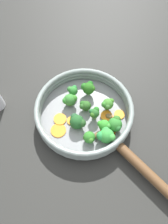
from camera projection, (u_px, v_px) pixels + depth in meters
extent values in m
plane|color=#262624|center=(84.00, 117.00, 0.69)|extent=(4.00, 4.00, 0.00)
cylinder|color=gray|center=(84.00, 115.00, 0.68)|extent=(0.28, 0.28, 0.02)
torus|color=gray|center=(84.00, 113.00, 0.67)|extent=(0.29, 0.29, 0.02)
torus|color=gray|center=(84.00, 111.00, 0.65)|extent=(0.29, 0.29, 0.02)
torus|color=gray|center=(84.00, 108.00, 0.64)|extent=(0.29, 0.29, 0.02)
cylinder|color=brown|center=(147.00, 173.00, 0.58)|extent=(0.12, 0.20, 0.03)
sphere|color=gray|center=(104.00, 151.00, 0.61)|extent=(0.01, 0.01, 0.01)
sphere|color=gray|center=(123.00, 134.00, 0.64)|extent=(0.01, 0.01, 0.01)
cylinder|color=#F68C3D|center=(110.00, 120.00, 0.66)|extent=(0.05, 0.05, 0.00)
cylinder|color=orange|center=(60.00, 119.00, 0.66)|extent=(0.05, 0.05, 0.00)
cylinder|color=orange|center=(58.00, 130.00, 0.65)|extent=(0.06, 0.06, 0.00)
cylinder|color=orange|center=(108.00, 130.00, 0.65)|extent=(0.06, 0.06, 0.00)
cylinder|color=orange|center=(71.00, 121.00, 0.66)|extent=(0.03, 0.03, 0.00)
cylinder|color=orange|center=(119.00, 114.00, 0.67)|extent=(0.05, 0.05, 0.00)
cylinder|color=orange|center=(106.00, 116.00, 0.67)|extent=(0.04, 0.04, 0.00)
cylinder|color=#5D9052|center=(70.00, 103.00, 0.69)|extent=(0.01, 0.01, 0.01)
sphere|color=#31722B|center=(70.00, 100.00, 0.67)|extent=(0.04, 0.04, 0.04)
sphere|color=#2C7B26|center=(66.00, 101.00, 0.67)|extent=(0.02, 0.02, 0.02)
sphere|color=#2F7122|center=(74.00, 98.00, 0.67)|extent=(0.02, 0.02, 0.02)
cylinder|color=#7AAD70|center=(86.00, 108.00, 0.68)|extent=(0.01, 0.01, 0.01)
sphere|color=#28551F|center=(86.00, 106.00, 0.66)|extent=(0.03, 0.03, 0.03)
sphere|color=#265722|center=(82.00, 105.00, 0.66)|extent=(0.01, 0.01, 0.01)
sphere|color=#295822|center=(82.00, 106.00, 0.66)|extent=(0.02, 0.02, 0.02)
sphere|color=#23571D|center=(83.00, 104.00, 0.66)|extent=(0.02, 0.02, 0.02)
cylinder|color=#699256|center=(107.00, 107.00, 0.68)|extent=(0.01, 0.01, 0.02)
sphere|color=#397829|center=(108.00, 104.00, 0.66)|extent=(0.03, 0.03, 0.03)
sphere|color=#377721|center=(111.00, 101.00, 0.66)|extent=(0.02, 0.02, 0.02)
sphere|color=#3A6F2F|center=(108.00, 107.00, 0.65)|extent=(0.02, 0.02, 0.02)
sphere|color=#327528|center=(104.00, 104.00, 0.65)|extent=(0.02, 0.02, 0.02)
cylinder|color=#769C5D|center=(104.00, 128.00, 0.64)|extent=(0.01, 0.01, 0.02)
sphere|color=#2F8828|center=(104.00, 125.00, 0.63)|extent=(0.03, 0.03, 0.03)
sphere|color=#2E8F23|center=(100.00, 124.00, 0.63)|extent=(0.02, 0.02, 0.02)
sphere|color=#367E30|center=(108.00, 126.00, 0.62)|extent=(0.02, 0.02, 0.02)
sphere|color=#328624|center=(108.00, 126.00, 0.62)|extent=(0.02, 0.02, 0.02)
cylinder|color=#6E9455|center=(106.00, 138.00, 0.63)|extent=(0.01, 0.01, 0.01)
sphere|color=#318936|center=(106.00, 136.00, 0.61)|extent=(0.04, 0.04, 0.04)
sphere|color=#2F8C39|center=(106.00, 130.00, 0.62)|extent=(0.02, 0.02, 0.02)
sphere|color=#28883F|center=(101.00, 136.00, 0.61)|extent=(0.03, 0.03, 0.03)
sphere|color=green|center=(112.00, 137.00, 0.60)|extent=(0.02, 0.02, 0.02)
cylinder|color=#7DB06E|center=(88.00, 92.00, 0.70)|extent=(0.01, 0.01, 0.02)
sphere|color=#225B18|center=(89.00, 88.00, 0.68)|extent=(0.04, 0.04, 0.04)
sphere|color=#195C1A|center=(90.00, 84.00, 0.68)|extent=(0.02, 0.02, 0.02)
sphere|color=#276317|center=(93.00, 89.00, 0.68)|extent=(0.02, 0.02, 0.02)
sphere|color=#23621E|center=(85.00, 87.00, 0.68)|extent=(0.02, 0.02, 0.02)
cylinder|color=#779851|center=(73.00, 94.00, 0.70)|extent=(0.01, 0.01, 0.01)
sphere|color=#28712A|center=(73.00, 91.00, 0.69)|extent=(0.03, 0.03, 0.03)
sphere|color=#317230|center=(70.00, 89.00, 0.69)|extent=(0.02, 0.02, 0.02)
sphere|color=#247431|center=(75.00, 88.00, 0.69)|extent=(0.02, 0.02, 0.02)
cylinder|color=#5F964E|center=(89.00, 139.00, 0.63)|extent=(0.01, 0.01, 0.01)
sphere|color=#2A7023|center=(89.00, 137.00, 0.62)|extent=(0.03, 0.03, 0.03)
sphere|color=#2C6628|center=(91.00, 140.00, 0.61)|extent=(0.02, 0.02, 0.02)
sphere|color=#347323|center=(91.00, 140.00, 0.60)|extent=(0.02, 0.02, 0.02)
cylinder|color=#5D9052|center=(114.00, 127.00, 0.65)|extent=(0.01, 0.01, 0.01)
sphere|color=#2B732A|center=(115.00, 125.00, 0.63)|extent=(0.04, 0.04, 0.04)
sphere|color=#27682B|center=(118.00, 128.00, 0.62)|extent=(0.02, 0.02, 0.02)
sphere|color=#32752B|center=(117.00, 119.00, 0.63)|extent=(0.03, 0.03, 0.03)
sphere|color=#306922|center=(117.00, 119.00, 0.63)|extent=(0.02, 0.02, 0.02)
cylinder|color=#648C44|center=(94.00, 116.00, 0.66)|extent=(0.01, 0.01, 0.02)
sphere|color=#255923|center=(95.00, 113.00, 0.64)|extent=(0.03, 0.03, 0.03)
sphere|color=#225F2D|center=(91.00, 112.00, 0.64)|extent=(0.01, 0.01, 0.01)
sphere|color=#2E5D1B|center=(93.00, 115.00, 0.64)|extent=(0.02, 0.02, 0.02)
sphere|color=#20611C|center=(96.00, 110.00, 0.64)|extent=(0.02, 0.02, 0.02)
cylinder|color=#6F9844|center=(77.00, 125.00, 0.65)|extent=(0.01, 0.01, 0.01)
sphere|color=#1D4C21|center=(77.00, 122.00, 0.64)|extent=(0.04, 0.04, 0.04)
sphere|color=#254E22|center=(74.00, 118.00, 0.64)|extent=(0.02, 0.02, 0.02)
sphere|color=#204828|center=(75.00, 117.00, 0.64)|extent=(0.02, 0.02, 0.02)
sphere|color=#224920|center=(82.00, 123.00, 0.63)|extent=(0.03, 0.03, 0.03)
ellipsoid|color=brown|center=(109.00, 116.00, 0.66)|extent=(0.02, 0.02, 0.01)
ellipsoid|color=brown|center=(99.00, 135.00, 0.63)|extent=(0.04, 0.04, 0.01)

